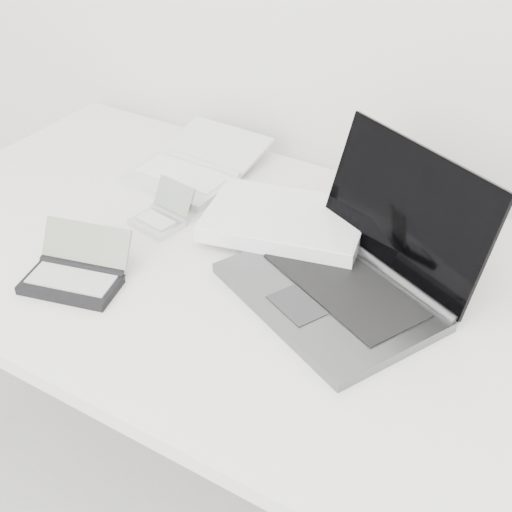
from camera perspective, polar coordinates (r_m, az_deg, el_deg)
The scene contains 5 objects.
desk at distance 1.28m, azimuth 2.08°, elevation -3.40°, with size 1.60×0.80×0.73m.
laptop_large at distance 1.27m, azimuth 5.30°, elevation 0.62°, with size 0.57×0.45×0.23m.
netbook_open_white at distance 1.56m, azimuth -5.22°, elevation 6.93°, with size 0.23×0.29×0.05m.
pda_silver at distance 1.40m, azimuth -7.54°, elevation 3.18°, with size 0.11×0.12×0.07m.
palmtop_charcoal at distance 1.27m, azimuth -14.25°, elevation -1.41°, with size 0.19×0.17×0.08m.
Camera 1 is at (0.48, 0.68, 1.49)m, focal length 50.00 mm.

